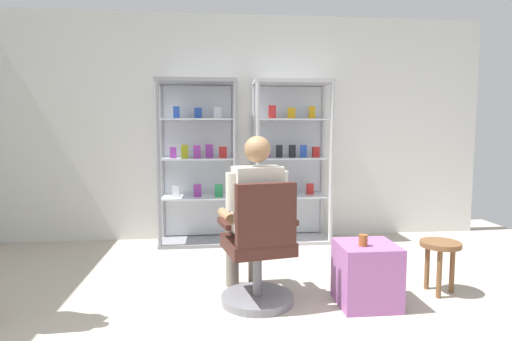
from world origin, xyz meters
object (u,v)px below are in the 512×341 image
at_px(display_cabinet_right, 291,161).
at_px(storage_crate, 366,274).
at_px(wooden_stool, 440,252).
at_px(display_cabinet_left, 198,161).
at_px(tea_glass, 363,240).
at_px(seated_shopkeeper, 253,209).
at_px(office_chair, 260,255).

relative_size(display_cabinet_right, storage_crate, 3.99).
bearing_deg(display_cabinet_right, wooden_stool, -62.81).
xyz_separation_m(display_cabinet_left, tea_glass, (1.28, -1.99, -0.44)).
height_order(display_cabinet_right, tea_glass, display_cabinet_right).
xyz_separation_m(storage_crate, tea_glass, (-0.05, -0.06, 0.28)).
bearing_deg(seated_shopkeeper, display_cabinet_left, 106.01).
height_order(display_cabinet_right, seated_shopkeeper, display_cabinet_right).
bearing_deg(wooden_stool, storage_crate, -166.79).
height_order(storage_crate, tea_glass, tea_glass).
xyz_separation_m(office_chair, storage_crate, (0.81, -0.07, -0.16)).
distance_m(display_cabinet_right, wooden_stool, 2.09).
xyz_separation_m(display_cabinet_left, office_chair, (0.52, -1.86, -0.57)).
xyz_separation_m(display_cabinet_right, tea_glass, (0.18, -1.99, -0.44)).
relative_size(office_chair, tea_glass, 11.11).
xyz_separation_m(office_chair, seated_shopkeeper, (-0.03, 0.16, 0.32)).
xyz_separation_m(display_cabinet_right, wooden_stool, (0.91, -1.77, -0.62)).
bearing_deg(display_cabinet_right, storage_crate, -83.12).
xyz_separation_m(seated_shopkeeper, wooden_stool, (1.52, -0.07, -0.37)).
bearing_deg(display_cabinet_right, tea_glass, -84.81).
xyz_separation_m(display_cabinet_left, display_cabinet_right, (1.10, 0.00, 0.00)).
bearing_deg(display_cabinet_right, seated_shopkeeper, -109.70).
xyz_separation_m(display_cabinet_left, storage_crate, (1.33, -1.93, -0.72)).
bearing_deg(tea_glass, office_chair, 170.80).
distance_m(display_cabinet_right, storage_crate, 2.08).
distance_m(office_chair, wooden_stool, 1.49).
relative_size(seated_shopkeeper, tea_glass, 14.93).
relative_size(tea_glass, wooden_stool, 0.20).
bearing_deg(display_cabinet_left, storage_crate, -55.38).
height_order(storage_crate, wooden_stool, storage_crate).
distance_m(tea_glass, wooden_stool, 0.78).
distance_m(display_cabinet_left, office_chair, 2.02).
height_order(display_cabinet_left, seated_shopkeeper, display_cabinet_left).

